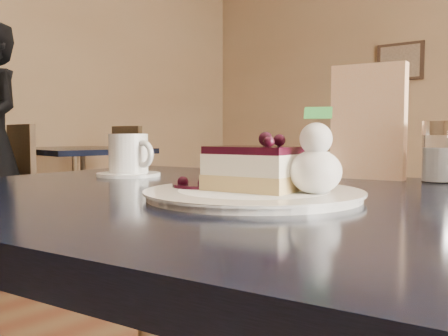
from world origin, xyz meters
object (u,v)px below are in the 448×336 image
Objects in this scene: main_table at (270,248)px; cheesecake_slice at (254,169)px; dessert_plate at (253,195)px; bg_table_far_left at (81,234)px; coffee_set at (129,157)px.

cheesecake_slice reaches higher than main_table.
dessert_plate reaches higher than bg_table_far_left.
main_table is at bearing -22.06° from bg_table_far_left.
coffee_set is at bearing 156.46° from cheesecake_slice.
cheesecake_slice is (0.00, 0.00, 0.04)m from dessert_plate.
cheesecake_slice reaches higher than dessert_plate.
cheesecake_slice is (0.01, -0.06, 0.13)m from main_table.
dessert_plate is at bearing -90.00° from main_table.
coffee_set reaches higher than cheesecake_slice.
main_table is at bearing -10.24° from coffee_set.
cheesecake_slice is 3.75m from bg_table_far_left.
cheesecake_slice is 0.07× the size of bg_table_far_left.
main_table is 9.95× the size of cheesecake_slice.
cheesecake_slice is at bearing -16.75° from coffee_set.
coffee_set is 3.31m from bg_table_far_left.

